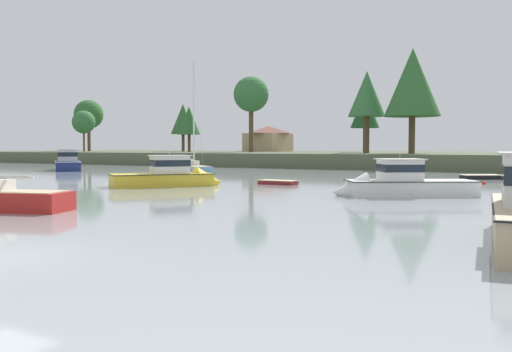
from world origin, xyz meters
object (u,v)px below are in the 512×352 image
Objects in this scene: dinghy_maroon at (278,183)px; cruiser_navy at (67,165)px; cruiser_white at (394,188)px; mooring_buoy_red at (484,184)px; cruiser_yellow at (175,179)px; dinghy_black at (480,178)px; sailboat_skyblue at (192,170)px.

dinghy_maroon is 0.32× the size of cruiser_navy.
dinghy_maroon is at bearing -16.70° from cruiser_navy.
cruiser_white reaches higher than mooring_buoy_red.
cruiser_yellow is 21.73× the size of mooring_buoy_red.
cruiser_yellow is at bearing 179.59° from cruiser_white.
dinghy_maroon is at bearing 152.81° from cruiser_white.
mooring_buoy_red is at bearing -79.48° from dinghy_black.
cruiser_white is at bearing -102.63° from mooring_buoy_red.
cruiser_white is (47.85, -16.71, -0.14)m from cruiser_navy.
sailboat_skyblue reaches higher than mooring_buoy_red.
dinghy_maroon is (19.39, -14.59, -0.16)m from sailboat_skyblue.
mooring_buoy_red is (33.51, -6.32, -0.22)m from sailboat_skyblue.
cruiser_yellow is at bearing -145.53° from mooring_buoy_red.
sailboat_skyblue is 34.10m from mooring_buoy_red.
dinghy_black is 28.36m from cruiser_yellow.
cruiser_navy is at bearing 176.87° from mooring_buoy_red.
cruiser_yellow reaches higher than dinghy_maroon.
cruiser_navy is at bearing 163.30° from dinghy_maroon.
cruiser_yellow is (-18.70, -21.32, 0.37)m from dinghy_black.
cruiser_yellow is at bearing -131.25° from dinghy_black.
sailboat_skyblue is 1.58× the size of cruiser_yellow.
dinghy_maroon is at bearing -149.66° from mooring_buoy_red.
cruiser_navy is (-49.57, -4.74, 0.47)m from dinghy_black.
dinghy_black is 0.38× the size of cruiser_navy.
cruiser_navy reaches higher than cruiser_yellow.
cruiser_white is (16.98, -0.12, -0.05)m from cruiser_yellow.
sailboat_skyblue is 32.14m from dinghy_black.
mooring_buoy_red is (20.10, 13.80, -0.46)m from cruiser_yellow.
dinghy_maroon reaches higher than mooring_buoy_red.
cruiser_yellow reaches higher than mooring_buoy_red.
dinghy_maroon is 20.28m from dinghy_black.
cruiser_navy is (-17.46, -3.54, 0.33)m from sailboat_skyblue.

